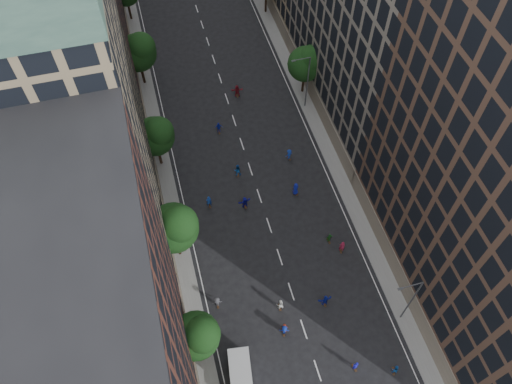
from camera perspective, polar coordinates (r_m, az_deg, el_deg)
ground at (r=68.50m, az=-1.52°, el=5.22°), size 240.00×240.00×0.00m
sidewalk_left at (r=72.76m, az=-12.29°, el=7.61°), size 4.00×105.00×0.15m
sidewalk_right at (r=75.92m, az=6.01°, el=11.25°), size 4.00×105.00×0.15m
bldg_left_a at (r=41.02m, az=-18.68°, el=-17.44°), size 14.00×22.00×30.00m
bldg_left_b at (r=52.74m, az=-21.17°, el=8.58°), size 14.00×26.00×34.00m
bldg_left_c at (r=72.65m, az=-21.31°, el=19.61°), size 14.00×20.00×28.00m
bldg_right_b at (r=65.78m, az=14.54°, el=20.38°), size 14.00×28.00×33.00m
tree_left_1 at (r=49.84m, az=-6.69°, el=-15.95°), size 4.80×4.80×8.21m
tree_left_2 at (r=54.36m, az=-9.23°, el=-3.95°), size 5.60×5.60×9.45m
tree_left_3 at (r=63.32m, az=-11.37°, el=6.40°), size 5.00×5.00×8.58m
tree_left_4 at (r=74.88m, az=-13.28°, el=15.41°), size 5.40×5.40×9.08m
tree_right_a at (r=72.27m, az=5.84°, el=14.52°), size 5.00×5.00×8.39m
streetlamp_near at (r=53.54m, az=17.24°, el=-11.62°), size 2.64×0.22×9.06m
streetlamp_far at (r=70.30m, az=5.76°, el=12.63°), size 2.64×0.22×9.06m
cargo_van at (r=52.83m, az=-1.77°, el=-20.14°), size 2.92×5.12×2.59m
skater_1 at (r=54.54m, az=11.30°, el=-18.89°), size 0.67×0.51×1.65m
skater_2 at (r=55.39m, az=15.59°, el=-18.92°), size 0.87×0.76×1.53m
skater_3 at (r=54.80m, az=3.25°, el=-15.50°), size 1.17×0.88×1.61m
skater_5 at (r=56.35m, az=7.90°, el=-12.18°), size 1.64×0.60×1.74m
skater_6 at (r=54.92m, az=3.26°, el=-15.26°), size 0.82×0.61×1.54m
skater_7 at (r=59.49m, az=9.79°, el=-6.16°), size 0.80×0.65×1.89m
skater_8 at (r=55.76m, az=2.76°, el=-12.72°), size 0.87×0.70×1.67m
skater_9 at (r=55.96m, az=-4.45°, el=-12.44°), size 1.11×0.69×1.66m
skater_10 at (r=60.03m, az=8.38°, el=-5.22°), size 0.92×0.44×1.53m
skater_11 at (r=61.93m, az=-1.29°, el=-1.20°), size 1.69×0.79×1.75m
skater_12 at (r=63.16m, az=4.56°, el=0.35°), size 1.10×0.91×1.93m
skater_13 at (r=62.18m, az=-5.40°, el=-1.08°), size 0.74×0.53×1.90m
skater_14 at (r=64.78m, az=-2.14°, el=2.50°), size 1.03×0.87×1.90m
skater_15 at (r=66.67m, az=3.80°, el=4.30°), size 1.18×0.87×1.64m
skater_16 at (r=69.71m, az=-4.28°, el=7.33°), size 1.08×0.50×1.79m
skater_17 at (r=74.49m, az=-2.17°, el=11.45°), size 1.85×0.77×1.93m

